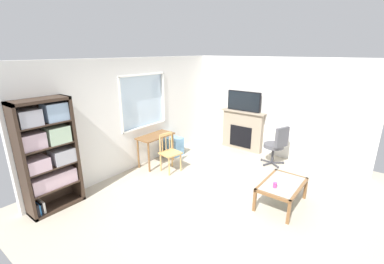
{
  "coord_description": "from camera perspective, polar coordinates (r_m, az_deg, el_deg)",
  "views": [
    {
      "loc": [
        -3.86,
        -2.41,
        2.72
      ],
      "look_at": [
        0.01,
        0.59,
        1.17
      ],
      "focal_mm": 24.22,
      "sensor_mm": 36.0,
      "label": 1
    }
  ],
  "objects": [
    {
      "name": "tv",
      "position": [
        7.25,
        11.34,
        6.67
      ],
      "size": [
        0.06,
        0.97,
        0.54
      ],
      "color": "black",
      "rests_on": "fireplace"
    },
    {
      "name": "office_chair",
      "position": [
        6.62,
        18.13,
        -2.48
      ],
      "size": [
        0.58,
        0.62,
        1.0
      ],
      "color": "#4C4C51",
      "rests_on": "ground"
    },
    {
      "name": "plastic_drawer_unit",
      "position": [
        7.04,
        -3.91,
        -3.16
      ],
      "size": [
        0.35,
        0.4,
        0.48
      ],
      "primitive_type": "cube",
      "color": "#72ADDB",
      "rests_on": "ground"
    },
    {
      "name": "fireplace",
      "position": [
        7.47,
        11.02,
        0.42
      ],
      "size": [
        0.26,
        1.28,
        1.12
      ],
      "color": "gray",
      "rests_on": "ground"
    },
    {
      "name": "wall_right",
      "position": [
        7.14,
        17.3,
        5.15
      ],
      "size": [
        0.12,
        4.79,
        2.57
      ],
      "primitive_type": "cube",
      "color": "silver",
      "rests_on": "ground"
    },
    {
      "name": "coffee_table",
      "position": [
        5.06,
        19.22,
        -11.21
      ],
      "size": [
        1.02,
        0.64,
        0.43
      ],
      "color": "#8C9E99",
      "rests_on": "ground"
    },
    {
      "name": "wooden_chair",
      "position": [
        6.05,
        -4.99,
        -4.43
      ],
      "size": [
        0.48,
        0.46,
        0.9
      ],
      "color": "tan",
      "rests_on": "ground"
    },
    {
      "name": "desk_under_window",
      "position": [
        6.38,
        -8.01,
        -1.82
      ],
      "size": [
        0.93,
        0.47,
        0.75
      ],
      "color": "brown",
      "rests_on": "ground"
    },
    {
      "name": "sippy_cup",
      "position": [
        4.83,
        17.81,
        -11.03
      ],
      "size": [
        0.07,
        0.07,
        0.09
      ],
      "primitive_type": "cylinder",
      "color": "#DB3D84",
      "rests_on": "coffee_table"
    },
    {
      "name": "bookshelf",
      "position": [
        5.06,
        -29.18,
        -3.8
      ],
      "size": [
        0.9,
        0.38,
        1.98
      ],
      "color": "#38281E",
      "rests_on": "ground"
    },
    {
      "name": "ground",
      "position": [
        5.31,
        5.12,
        -13.5
      ],
      "size": [
        6.29,
        5.59,
        0.02
      ],
      "primitive_type": "cube",
      "color": "#B2A893"
    },
    {
      "name": "wall_back_with_window",
      "position": [
        6.24,
        -12.71,
        3.53
      ],
      "size": [
        5.29,
        0.15,
        2.57
      ],
      "color": "silver",
      "rests_on": "ground"
    }
  ]
}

